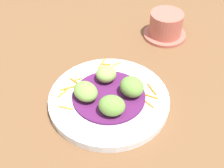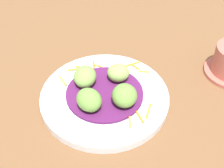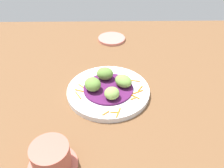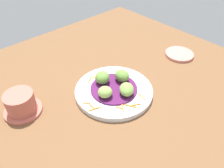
# 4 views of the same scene
# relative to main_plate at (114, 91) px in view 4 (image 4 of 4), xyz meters

# --- Properties ---
(table_surface) EXTENTS (1.10, 1.10, 0.02)m
(table_surface) POSITION_rel_main_plate_xyz_m (0.01, 0.03, -0.02)
(table_surface) COLOR brown
(table_surface) RESTS_ON ground
(main_plate) EXTENTS (0.25, 0.25, 0.02)m
(main_plate) POSITION_rel_main_plate_xyz_m (0.00, 0.00, 0.00)
(main_plate) COLOR silver
(main_plate) RESTS_ON table_surface
(cabbage_bed) EXTENTS (0.15, 0.15, 0.01)m
(cabbage_bed) POSITION_rel_main_plate_xyz_m (-0.00, 0.00, 0.01)
(cabbage_bed) COLOR #51194C
(cabbage_bed) RESTS_ON main_plate
(carrot_garnish) EXTENTS (0.16, 0.21, 0.00)m
(carrot_garnish) POSITION_rel_main_plate_xyz_m (0.03, 0.01, 0.01)
(carrot_garnish) COLOR orange
(carrot_garnish) RESTS_ON main_plate
(guac_scoop_left) EXTENTS (0.07, 0.07, 0.04)m
(guac_scoop_left) POSITION_rel_main_plate_xyz_m (0.01, -0.05, 0.03)
(guac_scoop_left) COLOR olive
(guac_scoop_left) RESTS_ON cabbage_bed
(guac_scoop_center) EXTENTS (0.06, 0.06, 0.03)m
(guac_scoop_center) POSITION_rel_main_plate_xyz_m (0.05, 0.01, 0.03)
(guac_scoop_center) COLOR #84A851
(guac_scoop_center) RESTS_ON cabbage_bed
(guac_scoop_right) EXTENTS (0.07, 0.07, 0.03)m
(guac_scoop_right) POSITION_rel_main_plate_xyz_m (-0.01, 0.05, 0.03)
(guac_scoop_right) COLOR #759E47
(guac_scoop_right) RESTS_ON cabbage_bed
(guac_scoop_back) EXTENTS (0.05, 0.06, 0.04)m
(guac_scoop_back) POSITION_rel_main_plate_xyz_m (-0.05, -0.01, 0.03)
(guac_scoop_back) COLOR olive
(guac_scoop_back) RESTS_ON cabbage_bed
(side_plate_small) EXTENTS (0.11, 0.11, 0.01)m
(side_plate_small) POSITION_rel_main_plate_xyz_m (-0.35, 0.02, -0.00)
(side_plate_small) COLOR tan
(side_plate_small) RESTS_ON table_surface
(terracotta_bowl) EXTENTS (0.11, 0.11, 0.07)m
(terracotta_bowl) POSITION_rel_main_plate_xyz_m (0.25, -0.12, 0.02)
(terracotta_bowl) COLOR #B75B4C
(terracotta_bowl) RESTS_ON table_surface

